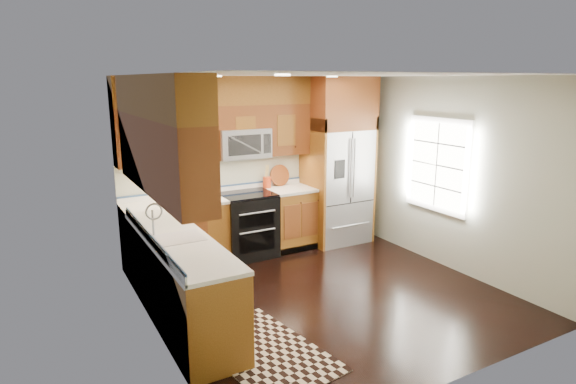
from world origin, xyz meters
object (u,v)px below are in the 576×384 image
utensil_crock (267,180)px  range (248,225)px  knife_block (176,193)px  refrigerator (338,161)px  rug (264,351)px

utensil_crock → range: bearing=-152.0°
range → knife_block: knife_block is taller
knife_block → refrigerator: bearing=-2.1°
range → knife_block: size_ratio=3.30×
refrigerator → knife_block: 2.58m
knife_block → utensil_crock: utensil_crock is taller
refrigerator → rug: 3.71m
range → utensil_crock: bearing=28.0°
refrigerator → utensil_crock: 1.17m
range → refrigerator: size_ratio=0.36×
refrigerator → utensil_crock: size_ratio=7.43×
range → refrigerator: (1.55, -0.04, 0.83)m
rug → knife_block: knife_block is taller
knife_block → utensil_crock: (1.46, 0.18, 0.00)m
range → refrigerator: 1.76m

